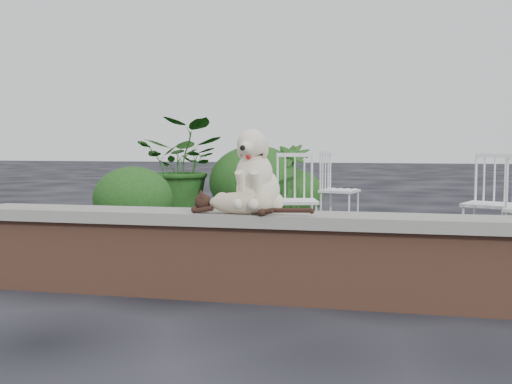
% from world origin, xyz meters
% --- Properties ---
extents(ground, '(60.00, 60.00, 0.00)m').
position_xyz_m(ground, '(0.00, 0.00, 0.00)').
color(ground, black).
rests_on(ground, ground).
extents(brick_wall, '(6.00, 0.30, 0.50)m').
position_xyz_m(brick_wall, '(0.00, 0.00, 0.25)').
color(brick_wall, brown).
rests_on(brick_wall, ground).
extents(capstone, '(6.20, 0.40, 0.08)m').
position_xyz_m(capstone, '(0.00, 0.00, 0.54)').
color(capstone, slate).
rests_on(capstone, brick_wall).
extents(dog, '(0.43, 0.53, 0.56)m').
position_xyz_m(dog, '(-1.08, 0.04, 0.86)').
color(dog, beige).
rests_on(dog, capstone).
extents(cat, '(0.97, 0.37, 0.16)m').
position_xyz_m(cat, '(-1.16, -0.11, 0.66)').
color(cat, tan).
rests_on(cat, capstone).
extents(chair_a, '(0.68, 0.68, 0.94)m').
position_xyz_m(chair_a, '(-1.16, 2.18, 0.47)').
color(chair_a, white).
rests_on(chair_a, ground).
extents(chair_b, '(0.74, 0.74, 0.94)m').
position_xyz_m(chair_b, '(0.69, 2.25, 0.47)').
color(chair_b, white).
rests_on(chair_b, ground).
extents(chair_e, '(0.68, 0.68, 0.94)m').
position_xyz_m(chair_e, '(-0.85, 3.69, 0.47)').
color(chair_e, white).
rests_on(chair_e, ground).
extents(potted_plant_a, '(1.29, 1.13, 1.42)m').
position_xyz_m(potted_plant_a, '(-3.28, 4.75, 0.71)').
color(potted_plant_a, '#1E3F12').
rests_on(potted_plant_a, ground).
extents(potted_plant_b, '(0.65, 0.65, 1.02)m').
position_xyz_m(potted_plant_b, '(-1.65, 4.59, 0.51)').
color(potted_plant_b, '#1E3F12').
rests_on(potted_plant_b, ground).
extents(shrubbery, '(2.71, 2.62, 1.07)m').
position_xyz_m(shrubbery, '(-2.36, 4.33, 0.42)').
color(shrubbery, '#1E3F12').
rests_on(shrubbery, ground).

